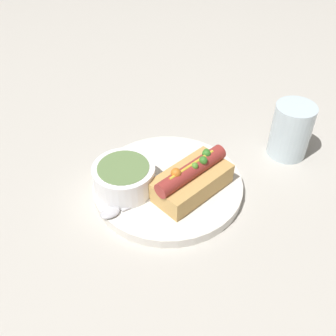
{
  "coord_description": "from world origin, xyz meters",
  "views": [
    {
      "loc": [
        -0.45,
        -0.23,
        0.51
      ],
      "look_at": [
        0.0,
        0.0,
        0.05
      ],
      "focal_mm": 42.0,
      "sensor_mm": 36.0,
      "label": 1
    }
  ],
  "objects_px": {
    "soup_bowl": "(124,176)",
    "drinking_glass": "(291,130)",
    "hot_dog": "(191,179)",
    "spoon": "(124,207)"
  },
  "relations": [
    {
      "from": "soup_bowl",
      "to": "drinking_glass",
      "type": "relative_size",
      "value": 0.99
    },
    {
      "from": "hot_dog",
      "to": "drinking_glass",
      "type": "bearing_deg",
      "value": -11.16
    },
    {
      "from": "hot_dog",
      "to": "soup_bowl",
      "type": "xyz_separation_m",
      "value": [
        -0.05,
        0.11,
        0.0
      ]
    },
    {
      "from": "soup_bowl",
      "to": "hot_dog",
      "type": "bearing_deg",
      "value": -66.2
    },
    {
      "from": "spoon",
      "to": "hot_dog",
      "type": "bearing_deg",
      "value": 171.38
    },
    {
      "from": "drinking_glass",
      "to": "soup_bowl",
      "type": "bearing_deg",
      "value": 138.11
    },
    {
      "from": "hot_dog",
      "to": "spoon",
      "type": "distance_m",
      "value": 0.12
    },
    {
      "from": "soup_bowl",
      "to": "drinking_glass",
      "type": "height_order",
      "value": "drinking_glass"
    },
    {
      "from": "soup_bowl",
      "to": "spoon",
      "type": "xyz_separation_m",
      "value": [
        -0.05,
        -0.03,
        -0.02
      ]
    },
    {
      "from": "hot_dog",
      "to": "spoon",
      "type": "bearing_deg",
      "value": 157.95
    }
  ]
}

